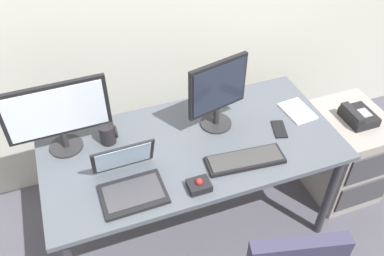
# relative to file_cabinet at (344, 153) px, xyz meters

# --- Properties ---
(ground_plane) EXTENTS (8.00, 8.00, 0.00)m
(ground_plane) POSITION_rel_file_cabinet_xyz_m (-1.08, 0.03, -0.31)
(ground_plane) COLOR #46454F
(desk) EXTENTS (1.62, 0.79, 0.73)m
(desk) POSITION_rel_file_cabinet_xyz_m (-1.08, 0.03, 0.34)
(desk) COLOR #484D57
(desk) RESTS_ON ground
(file_cabinet) EXTENTS (0.42, 0.53, 0.62)m
(file_cabinet) POSITION_rel_file_cabinet_xyz_m (0.00, 0.00, 0.00)
(file_cabinet) COLOR gray
(file_cabinet) RESTS_ON ground
(desk_phone) EXTENTS (0.17, 0.20, 0.09)m
(desk_phone) POSITION_rel_file_cabinet_xyz_m (-0.01, -0.02, 0.35)
(desk_phone) COLOR black
(desk_phone) RESTS_ON file_cabinet
(monitor_main) EXTENTS (0.53, 0.18, 0.41)m
(monitor_main) POSITION_rel_file_cabinet_xyz_m (-1.73, 0.25, 0.65)
(monitor_main) COLOR #262628
(monitor_main) RESTS_ON desk
(monitor_side) EXTENTS (0.36, 0.18, 0.42)m
(monitor_side) POSITION_rel_file_cabinet_xyz_m (-0.89, 0.14, 0.65)
(monitor_side) COLOR #262628
(monitor_side) RESTS_ON desk
(keyboard) EXTENTS (0.42, 0.17, 0.03)m
(keyboard) POSITION_rel_file_cabinet_xyz_m (-0.86, -0.18, 0.43)
(keyboard) COLOR black
(keyboard) RESTS_ON desk
(laptop) EXTENTS (0.32, 0.31, 0.23)m
(laptop) POSITION_rel_file_cabinet_xyz_m (-1.47, -0.14, 0.47)
(laptop) COLOR black
(laptop) RESTS_ON desk
(trackball_mouse) EXTENTS (0.11, 0.09, 0.07)m
(trackball_mouse) POSITION_rel_file_cabinet_xyz_m (-1.15, -0.27, 0.44)
(trackball_mouse) COLOR black
(trackball_mouse) RESTS_ON desk
(coffee_mug) EXTENTS (0.10, 0.09, 0.11)m
(coffee_mug) POSITION_rel_file_cabinet_xyz_m (-1.50, 0.21, 0.47)
(coffee_mug) COLOR black
(coffee_mug) RESTS_ON desk
(paper_notepad) EXTENTS (0.16, 0.22, 0.01)m
(paper_notepad) POSITION_rel_file_cabinet_xyz_m (-0.39, 0.08, 0.42)
(paper_notepad) COLOR white
(paper_notepad) RESTS_ON desk
(cell_phone) EXTENTS (0.11, 0.16, 0.01)m
(cell_phone) POSITION_rel_file_cabinet_xyz_m (-0.57, -0.03, 0.42)
(cell_phone) COLOR black
(cell_phone) RESTS_ON desk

